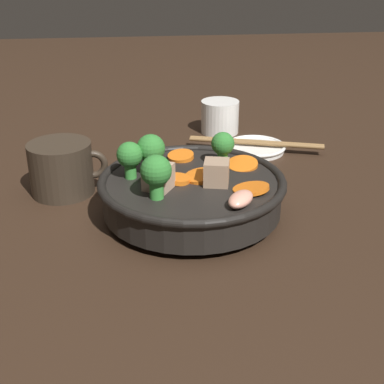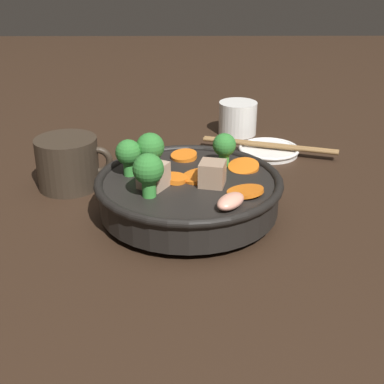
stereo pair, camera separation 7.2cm
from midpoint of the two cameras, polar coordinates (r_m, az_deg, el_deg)
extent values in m
plane|color=black|center=(0.74, -2.80, -2.54)|extent=(3.00, 3.00, 0.00)
cylinder|color=black|center=(0.73, -2.81, -2.19)|extent=(0.13, 0.13, 0.01)
cylinder|color=black|center=(0.72, -2.85, -0.37)|extent=(0.24, 0.24, 0.04)
torus|color=black|center=(0.71, -2.89, 1.15)|extent=(0.25, 0.25, 0.01)
cylinder|color=brown|center=(0.72, -2.87, 0.31)|extent=(0.23, 0.23, 0.02)
cylinder|color=orange|center=(0.79, -3.84, 3.76)|extent=(0.05, 0.05, 0.01)
cylinder|color=orange|center=(0.71, -4.35, 1.30)|extent=(0.04, 0.04, 0.01)
cylinder|color=orange|center=(0.68, 3.34, 0.28)|extent=(0.07, 0.07, 0.01)
cylinder|color=orange|center=(0.76, 2.71, 2.89)|extent=(0.06, 0.06, 0.01)
cylinder|color=orange|center=(0.72, -1.99, 1.61)|extent=(0.05, 0.05, 0.01)
cylinder|color=green|center=(0.73, -9.42, 2.21)|extent=(0.02, 0.02, 0.02)
sphere|color=#2D752D|center=(0.72, -9.54, 3.88)|extent=(0.03, 0.03, 0.03)
cylinder|color=green|center=(0.76, 0.57, 3.62)|extent=(0.01, 0.01, 0.02)
sphere|color=#2D752D|center=(0.75, 0.58, 5.14)|extent=(0.03, 0.03, 0.03)
cylinder|color=green|center=(0.66, -6.91, 0.21)|extent=(0.02, 0.02, 0.02)
sphere|color=#2D752D|center=(0.65, -7.02, 2.22)|extent=(0.04, 0.04, 0.04)
cylinder|color=green|center=(0.74, -7.16, 2.75)|extent=(0.02, 0.02, 0.02)
sphere|color=#2D752D|center=(0.73, -7.27, 4.58)|extent=(0.04, 0.04, 0.04)
cube|color=tan|center=(0.69, -6.61, 1.55)|extent=(0.05, 0.05, 0.03)
cube|color=#9E7F66|center=(0.70, -0.32, 2.02)|extent=(0.04, 0.04, 0.03)
ellipsoid|color=#EA9E84|center=(0.64, 2.04, -0.84)|extent=(0.05, 0.05, 0.02)
cylinder|color=white|center=(0.96, 4.66, 4.60)|extent=(0.10, 0.10, 0.01)
torus|color=white|center=(0.96, 4.67, 4.88)|extent=(0.11, 0.11, 0.01)
cylinder|color=white|center=(1.05, 1.02, 7.99)|extent=(0.07, 0.07, 0.06)
cylinder|color=brown|center=(1.04, 1.02, 8.97)|extent=(0.06, 0.06, 0.00)
cylinder|color=#33281E|center=(0.82, -16.25, 2.39)|extent=(0.09, 0.09, 0.08)
torus|color=#33281E|center=(0.81, -13.05, 2.82)|extent=(0.04, 0.01, 0.04)
cylinder|color=olive|center=(0.96, 4.71, 5.33)|extent=(0.23, 0.08, 0.01)
cylinder|color=olive|center=(0.95, 4.66, 5.17)|extent=(0.23, 0.08, 0.01)
camera|label=1|loc=(0.04, -92.86, -1.36)|focal=50.00mm
camera|label=2|loc=(0.04, 87.14, 1.36)|focal=50.00mm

